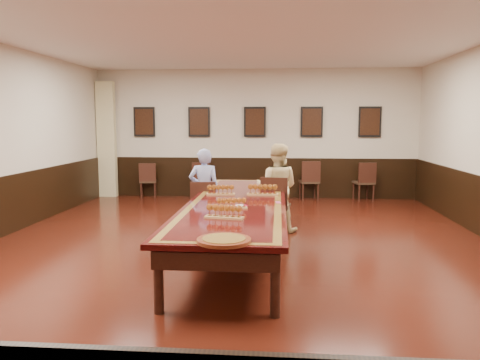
# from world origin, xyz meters

# --- Properties ---
(floor) EXTENTS (8.00, 10.00, 0.02)m
(floor) POSITION_xyz_m (0.00, 0.00, -0.01)
(floor) COLOR black
(floor) RESTS_ON ground
(ceiling) EXTENTS (8.00, 10.00, 0.02)m
(ceiling) POSITION_xyz_m (0.00, 0.00, 3.21)
(ceiling) COLOR white
(ceiling) RESTS_ON floor
(wall_back) EXTENTS (8.00, 0.02, 3.20)m
(wall_back) POSITION_xyz_m (0.00, 5.01, 1.60)
(wall_back) COLOR beige
(wall_back) RESTS_ON floor
(wall_front) EXTENTS (8.00, 0.02, 3.20)m
(wall_front) POSITION_xyz_m (0.00, -5.01, 1.60)
(wall_front) COLOR beige
(wall_front) RESTS_ON floor
(chair_man) EXTENTS (0.47, 0.50, 0.91)m
(chair_man) POSITION_xyz_m (-0.67, 1.11, 0.45)
(chair_man) COLOR #312116
(chair_man) RESTS_ON floor
(chair_woman) EXTENTS (0.53, 0.57, 0.98)m
(chair_woman) POSITION_xyz_m (0.56, 1.24, 0.49)
(chair_woman) COLOR #312116
(chair_woman) RESTS_ON floor
(spare_chair_a) EXTENTS (0.49, 0.52, 0.88)m
(spare_chair_a) POSITION_xyz_m (-2.69, 4.76, 0.44)
(spare_chair_a) COLOR #312116
(spare_chair_a) RESTS_ON floor
(spare_chair_b) EXTENTS (0.53, 0.56, 0.92)m
(spare_chair_b) POSITION_xyz_m (-1.35, 4.72, 0.46)
(spare_chair_b) COLOR #312116
(spare_chair_b) RESTS_ON floor
(spare_chair_c) EXTENTS (0.52, 0.55, 0.96)m
(spare_chair_c) POSITION_xyz_m (1.35, 4.70, 0.48)
(spare_chair_c) COLOR #312116
(spare_chair_c) RESTS_ON floor
(spare_chair_d) EXTENTS (0.54, 0.57, 0.94)m
(spare_chair_d) POSITION_xyz_m (2.66, 4.72, 0.47)
(spare_chair_d) COLOR #312116
(spare_chair_d) RESTS_ON floor
(person_man) EXTENTS (0.56, 0.39, 1.45)m
(person_man) POSITION_xyz_m (-0.68, 1.20, 0.73)
(person_man) COLOR #495BB8
(person_man) RESTS_ON floor
(person_woman) EXTENTS (0.85, 0.71, 1.53)m
(person_woman) POSITION_xyz_m (0.58, 1.34, 0.77)
(person_woman) COLOR beige
(person_woman) RESTS_ON floor
(pink_phone) EXTENTS (0.08, 0.14, 0.01)m
(pink_phone) POSITION_xyz_m (0.60, -0.10, 0.76)
(pink_phone) COLOR #DA4885
(pink_phone) RESTS_ON conference_table
(curtain) EXTENTS (0.45, 0.18, 2.90)m
(curtain) POSITION_xyz_m (-3.75, 4.82, 1.45)
(curtain) COLOR beige
(curtain) RESTS_ON floor
(wainscoting) EXTENTS (8.00, 10.00, 1.00)m
(wainscoting) POSITION_xyz_m (0.00, 0.00, 0.50)
(wainscoting) COLOR black
(wainscoting) RESTS_ON floor
(conference_table) EXTENTS (1.40, 5.00, 0.76)m
(conference_table) POSITION_xyz_m (0.00, 0.00, 0.61)
(conference_table) COLOR black
(conference_table) RESTS_ON floor
(posters) EXTENTS (6.14, 0.04, 0.74)m
(posters) POSITION_xyz_m (0.00, 4.94, 1.90)
(posters) COLOR black
(posters) RESTS_ON wall_back
(flight_a) EXTENTS (0.46, 0.19, 0.17)m
(flight_a) POSITION_xyz_m (-0.31, 0.53, 0.83)
(flight_a) COLOR #9C7341
(flight_a) RESTS_ON conference_table
(flight_b) EXTENTS (0.49, 0.15, 0.18)m
(flight_b) POSITION_xyz_m (0.35, 0.55, 0.83)
(flight_b) COLOR #9C7341
(flight_b) RESTS_ON conference_table
(flight_c) EXTENTS (0.43, 0.20, 0.15)m
(flight_c) POSITION_xyz_m (-0.02, -0.63, 0.82)
(flight_c) COLOR #9C7341
(flight_c) RESTS_ON conference_table
(flight_d) EXTENTS (0.48, 0.22, 0.17)m
(flight_d) POSITION_xyz_m (-0.05, -1.26, 0.83)
(flight_d) COLOR #9C7341
(flight_d) RESTS_ON conference_table
(red_plate_grp) EXTENTS (0.22, 0.22, 0.03)m
(red_plate_grp) POSITION_xyz_m (0.08, -0.47, 0.76)
(red_plate_grp) COLOR #AF0B2E
(red_plate_grp) RESTS_ON conference_table
(carved_platter) EXTENTS (0.64, 0.64, 0.04)m
(carved_platter) POSITION_xyz_m (0.08, -2.34, 0.77)
(carved_platter) COLOR #572011
(carved_platter) RESTS_ON conference_table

